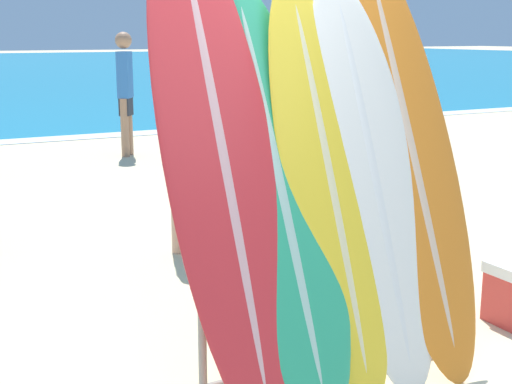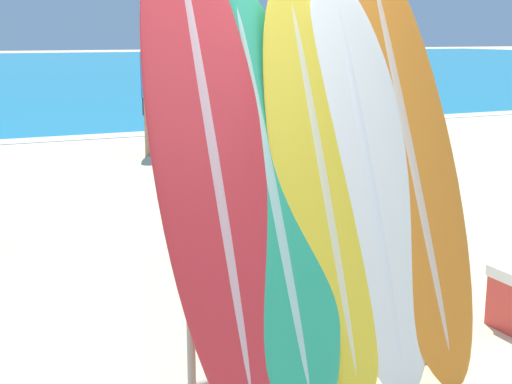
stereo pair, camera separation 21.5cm
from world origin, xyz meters
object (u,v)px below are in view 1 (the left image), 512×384
surfboard_slot_1 (278,189)px  person_far_left (125,89)px  surfboard_slot_3 (372,177)px  person_near_water (186,150)px  surfboard_slot_4 (409,151)px  surfboard_slot_0 (221,158)px  surfboard_rack (329,299)px  surfboard_slot_2 (328,183)px

surfboard_slot_1 → person_far_left: bearing=78.4°
surfboard_slot_3 → person_near_water: size_ratio=1.33×
surfboard_slot_4 → person_far_left: (0.64, 7.09, -0.16)m
surfboard_slot_0 → surfboard_slot_4: bearing=-0.9°
surfboard_rack → surfboard_slot_3: surfboard_slot_3 is taller
surfboard_rack → surfboard_slot_4: bearing=11.7°
surfboard_rack → surfboard_slot_2: size_ratio=0.70×
surfboard_slot_1 → surfboard_slot_3: (0.54, -0.01, 0.01)m
surfboard_rack → surfboard_slot_0: (-0.53, 0.13, 0.74)m
surfboard_slot_3 → surfboard_slot_0: bearing=174.9°
surfboard_slot_4 → person_near_water: bearing=99.0°
surfboard_slot_2 → person_near_water: 2.35m
surfboard_rack → surfboard_slot_3: 0.65m
surfboard_slot_0 → surfboard_slot_1: size_ratio=1.16×
surfboard_slot_1 → person_near_water: (0.46, 2.32, -0.17)m
surfboard_slot_1 → surfboard_slot_4: size_ratio=0.90×
surfboard_rack → surfboard_slot_3: (0.28, 0.06, 0.59)m
surfboard_rack → surfboard_slot_1: (-0.26, 0.07, 0.57)m
surfboard_slot_1 → person_near_water: 2.37m
surfboard_rack → person_far_left: size_ratio=0.80×
person_near_water → person_far_left: size_ratio=0.87×
surfboard_slot_1 → surfboard_slot_2: (0.27, -0.01, 0.01)m
surfboard_slot_4 → person_near_water: 2.33m
surfboard_slot_2 → surfboard_slot_4: surfboard_slot_4 is taller
surfboard_slot_1 → person_near_water: surfboard_slot_1 is taller
surfboard_slot_0 → surfboard_slot_2: 0.57m
surfboard_slot_0 → surfboard_slot_1: surfboard_slot_0 is taller
surfboard_slot_4 → person_near_water: surfboard_slot_4 is taller
surfboard_slot_4 → person_far_left: 7.12m
surfboard_slot_3 → surfboard_slot_1: bearing=178.5°
surfboard_slot_3 → person_far_left: (0.93, 7.14, -0.06)m
surfboard_slot_2 → person_far_left: 7.24m
surfboard_slot_2 → person_far_left: size_ratio=1.15×
person_near_water → person_far_left: 4.91m
person_near_water → surfboard_slot_2: bearing=92.0°
person_far_left → surfboard_slot_1: bearing=23.4°
surfboard_slot_1 → surfboard_slot_2: 0.27m
surfboard_rack → surfboard_slot_2: (0.02, 0.06, 0.58)m
surfboard_slot_2 → surfboard_slot_3: size_ratio=1.00×
surfboard_slot_1 → surfboard_slot_4: bearing=2.9°
surfboard_slot_0 → surfboard_slot_3: surfboard_slot_0 is taller
surfboard_slot_1 → surfboard_slot_0: bearing=167.9°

